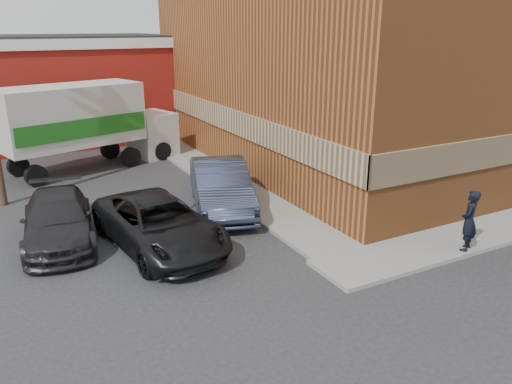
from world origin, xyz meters
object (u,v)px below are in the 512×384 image
warehouse (17,90)px  suv_b (58,219)px  suv_a (159,224)px  box_truck (88,121)px  brick_building (363,57)px  man (469,221)px  sedan (221,186)px

warehouse → suv_b: (-0.15, -15.28, -2.12)m
suv_a → box_truck: bearing=83.0°
suv_a → box_truck: 9.69m
brick_building → suv_b: size_ratio=3.82×
brick_building → man: 12.10m
brick_building → sedan: size_ratio=3.54×
suv_b → box_truck: (2.42, 7.76, 1.46)m
brick_building → suv_b: (-14.64, -4.27, -3.99)m
suv_a → box_truck: box_truck is taller
warehouse → box_truck: size_ratio=2.06×
box_truck → warehouse: bearing=90.9°
man → suv_b: (-10.00, 6.27, -0.30)m
brick_building → box_truck: size_ratio=2.31×
brick_building → man: brick_building is taller
sedan → box_truck: bearing=127.8°
man → sedan: (-4.65, 6.45, -0.15)m
brick_building → man: (-4.65, -10.55, -3.69)m
box_truck → sedan: bearing=-84.8°
suv_a → suv_b: suv_a is taller
warehouse → box_truck: warehouse is taller
warehouse → suv_a: size_ratio=3.10×
brick_building → warehouse: bearing=142.8°
sedan → warehouse: bearing=125.6°
man → suv_a: (-7.49, 4.45, -0.27)m
warehouse → box_truck: 7.88m
brick_building → warehouse: 18.30m
warehouse → suv_a: 17.39m
man → box_truck: box_truck is taller
box_truck → brick_building: bearing=-31.8°
man → sedan: 7.95m
suv_b → brick_building: bearing=23.1°
suv_a → suv_b: 3.10m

